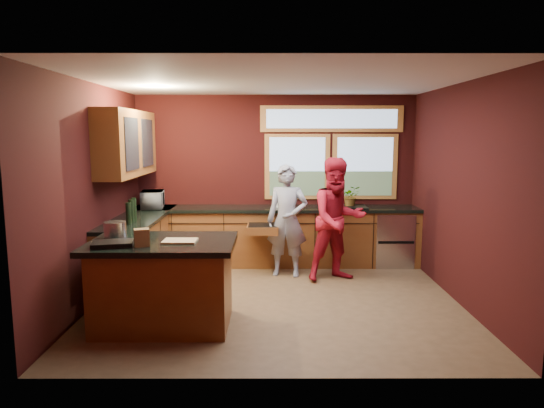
{
  "coord_description": "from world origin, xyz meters",
  "views": [
    {
      "loc": [
        -0.07,
        -5.9,
        2.08
      ],
      "look_at": [
        -0.06,
        0.4,
        1.17
      ],
      "focal_mm": 32.0,
      "sensor_mm": 36.0,
      "label": 1
    }
  ],
  "objects_px": {
    "island": "(164,283)",
    "stock_pot": "(115,230)",
    "person_red": "(338,220)",
    "cutting_board": "(180,241)",
    "person_grey": "(287,221)"
  },
  "relations": [
    {
      "from": "person_red",
      "to": "cutting_board",
      "type": "height_order",
      "value": "person_red"
    },
    {
      "from": "person_grey",
      "to": "cutting_board",
      "type": "distance_m",
      "value": 2.3
    },
    {
      "from": "person_red",
      "to": "stock_pot",
      "type": "relative_size",
      "value": 7.3
    },
    {
      "from": "island",
      "to": "person_red",
      "type": "xyz_separation_m",
      "value": [
        2.11,
        1.68,
        0.4
      ]
    },
    {
      "from": "stock_pot",
      "to": "island",
      "type": "bearing_deg",
      "value": -15.26
    },
    {
      "from": "island",
      "to": "person_red",
      "type": "relative_size",
      "value": 0.88
    },
    {
      "from": "island",
      "to": "cutting_board",
      "type": "distance_m",
      "value": 0.52
    },
    {
      "from": "person_red",
      "to": "cutting_board",
      "type": "bearing_deg",
      "value": -156.27
    },
    {
      "from": "island",
      "to": "stock_pot",
      "type": "xyz_separation_m",
      "value": [
        -0.55,
        0.15,
        0.56
      ]
    },
    {
      "from": "person_red",
      "to": "stock_pot",
      "type": "height_order",
      "value": "person_red"
    },
    {
      "from": "island",
      "to": "stock_pot",
      "type": "distance_m",
      "value": 0.8
    },
    {
      "from": "island",
      "to": "person_grey",
      "type": "distance_m",
      "value": 2.39
    },
    {
      "from": "stock_pot",
      "to": "person_red",
      "type": "bearing_deg",
      "value": 29.91
    },
    {
      "from": "island",
      "to": "stock_pot",
      "type": "height_order",
      "value": "stock_pot"
    },
    {
      "from": "island",
      "to": "person_grey",
      "type": "relative_size",
      "value": 0.94
    }
  ]
}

